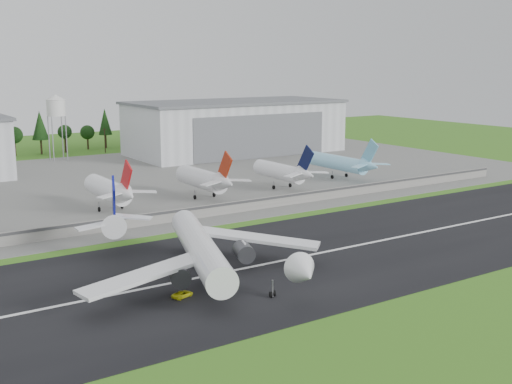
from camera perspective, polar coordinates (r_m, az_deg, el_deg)
ground at (r=138.20m, az=7.52°, el=-6.59°), size 600.00×600.00×0.00m
runway at (r=145.53m, az=4.94°, el=-5.59°), size 320.00×60.00×0.10m
runway_centerline at (r=145.51m, az=4.94°, el=-5.57°), size 220.00×1.00×0.02m
apron at (r=239.36m, az=-11.54°, el=0.90°), size 320.00×150.00×0.10m
blast_fence at (r=181.32m, az=-3.86°, el=-1.62°), size 240.00×0.61×3.50m
hangar_east at (r=310.98m, az=-1.82°, el=5.81°), size 102.00×47.00×25.20m
water_tower at (r=296.15m, az=-17.38°, el=7.35°), size 8.40×8.40×29.40m
utility_poles at (r=314.26m, az=-17.00°, el=3.06°), size 230.00×3.00×12.00m
treeline at (r=328.57m, az=-17.75°, el=3.36°), size 320.00×16.00×22.00m
main_airliner at (r=128.94m, az=-4.83°, el=-5.57°), size 54.26×57.70×18.17m
ground_vehicle at (r=120.06m, az=-6.55°, el=-9.01°), size 4.74×3.26×1.20m
parked_jet_red_a at (r=190.80m, az=-12.71°, el=0.15°), size 7.36×31.29×16.79m
parked_jet_red_b at (r=203.66m, az=-4.43°, el=1.12°), size 7.36×31.29×16.92m
parked_jet_navy at (r=219.79m, az=2.56°, el=1.81°), size 7.36×31.29×16.59m
parked_jet_skyblue at (r=242.24m, az=7.67°, el=2.58°), size 7.36×37.29×16.57m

